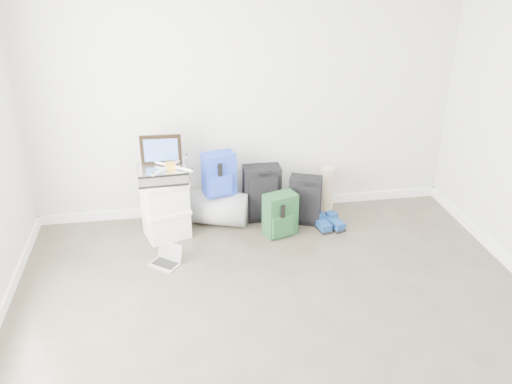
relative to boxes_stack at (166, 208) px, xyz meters
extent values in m
plane|color=#3C352C|center=(0.89, -2.05, -0.31)|extent=(5.00, 5.00, 0.00)
cube|color=silver|center=(0.89, 0.45, 1.04)|extent=(4.50, 0.02, 2.70)
cube|color=white|center=(0.89, 0.44, -0.26)|extent=(4.50, 0.02, 0.10)
cube|color=silver|center=(0.00, 0.00, -0.18)|extent=(0.50, 0.44, 0.27)
cube|color=silver|center=(0.00, 0.00, -0.02)|extent=(0.52, 0.47, 0.04)
cube|color=silver|center=(0.00, 0.00, 0.13)|extent=(0.50, 0.44, 0.27)
cube|color=silver|center=(0.00, 0.00, 0.29)|extent=(0.52, 0.47, 0.04)
cube|color=#B2B2B7|center=(0.00, 0.00, 0.38)|extent=(0.49, 0.37, 0.14)
cube|color=black|center=(0.00, 0.10, 0.60)|extent=(0.40, 0.05, 0.30)
cube|color=#294DA7|center=(0.00, 0.08, 0.60)|extent=(0.33, 0.02, 0.23)
cube|color=gold|center=(0.08, -0.02, 0.47)|extent=(0.11, 0.11, 0.05)
cube|color=white|center=(0.17, 0.08, 0.47)|extent=(0.19, 0.22, 0.02)
cube|color=white|center=(-0.02, 0.07, 0.47)|extent=(0.22, 0.19, 0.02)
cube|color=white|center=(-0.01, -0.12, 0.47)|extent=(0.19, 0.22, 0.02)
cube|color=white|center=(0.18, -0.11, 0.47)|extent=(0.22, 0.19, 0.02)
cylinder|color=gray|center=(0.57, 0.17, -0.13)|extent=(0.68, 0.54, 0.36)
cube|color=#1B47B3|center=(0.57, 0.15, 0.28)|extent=(0.36, 0.27, 0.45)
cube|color=#1B47B3|center=(0.57, 0.04, 0.20)|extent=(0.24, 0.12, 0.21)
cube|color=black|center=(1.03, 0.22, -0.01)|extent=(0.39, 0.23, 0.61)
cube|color=black|center=(1.03, 0.09, -0.01)|extent=(0.29, 0.03, 0.48)
cube|color=black|center=(1.03, 0.09, 0.27)|extent=(0.12, 0.03, 0.02)
cube|color=#153C22|center=(1.15, -0.16, -0.09)|extent=(0.37, 0.29, 0.45)
cube|color=#153C22|center=(1.15, -0.26, -0.17)|extent=(0.24, 0.14, 0.21)
cube|color=black|center=(1.47, 0.06, -0.05)|extent=(0.38, 0.30, 0.52)
cube|color=black|center=(1.47, -0.05, -0.05)|extent=(0.24, 0.12, 0.42)
cube|color=black|center=(1.47, -0.05, 0.19)|extent=(0.12, 0.06, 0.02)
cube|color=black|center=(1.61, -0.12, -0.30)|extent=(0.17, 0.31, 0.03)
cube|color=#184D94|center=(1.61, -0.12, -0.25)|extent=(0.16, 0.30, 0.07)
cube|color=black|center=(1.74, -0.12, -0.30)|extent=(0.21, 0.31, 0.03)
cube|color=#184D94|center=(1.74, -0.12, -0.25)|extent=(0.20, 0.30, 0.07)
cylinder|color=tan|center=(1.78, 0.32, -0.06)|extent=(0.16, 0.16, 0.50)
cube|color=silver|center=(-0.04, -0.56, -0.31)|extent=(0.33, 0.31, 0.01)
cube|color=black|center=(-0.04, -0.56, -0.30)|extent=(0.26, 0.24, 0.00)
cube|color=black|center=(0.02, -0.48, -0.21)|extent=(0.22, 0.18, 0.18)
camera|label=1|loc=(0.12, -4.94, 2.52)|focal=38.00mm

